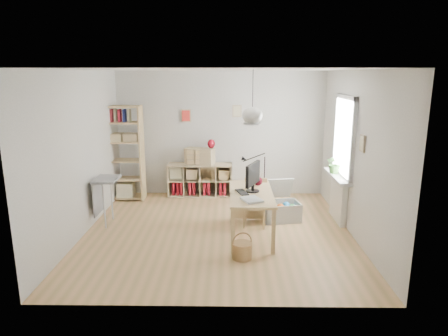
{
  "coord_description": "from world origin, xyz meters",
  "views": [
    {
      "loc": [
        0.2,
        -6.4,
        2.65
      ],
      "look_at": [
        0.1,
        0.3,
        1.05
      ],
      "focal_mm": 32.0,
      "sensor_mm": 36.0,
      "label": 1
    }
  ],
  "objects_px": {
    "cube_shelf": "(199,182)",
    "tall_bookshelf": "(123,149)",
    "monitor": "(253,176)",
    "drawer_chest": "(200,156)",
    "chair": "(255,199)",
    "storage_chest": "(280,207)",
    "desk": "(251,198)"
  },
  "relations": [
    {
      "from": "tall_bookshelf",
      "to": "drawer_chest",
      "type": "bearing_deg",
      "value": 8.6
    },
    {
      "from": "chair",
      "to": "drawer_chest",
      "type": "distance_m",
      "value": 2.05
    },
    {
      "from": "drawer_chest",
      "to": "monitor",
      "type": "bearing_deg",
      "value": -47.29
    },
    {
      "from": "tall_bookshelf",
      "to": "storage_chest",
      "type": "relative_size",
      "value": 2.35
    },
    {
      "from": "chair",
      "to": "monitor",
      "type": "relative_size",
      "value": 1.57
    },
    {
      "from": "storage_chest",
      "to": "drawer_chest",
      "type": "relative_size",
      "value": 1.39
    },
    {
      "from": "desk",
      "to": "chair",
      "type": "bearing_deg",
      "value": 78.71
    },
    {
      "from": "chair",
      "to": "storage_chest",
      "type": "xyz_separation_m",
      "value": [
        0.49,
        0.28,
        -0.24
      ]
    },
    {
      "from": "chair",
      "to": "drawer_chest",
      "type": "height_order",
      "value": "drawer_chest"
    },
    {
      "from": "storage_chest",
      "to": "monitor",
      "type": "bearing_deg",
      "value": -137.17
    },
    {
      "from": "storage_chest",
      "to": "tall_bookshelf",
      "type": "bearing_deg",
      "value": 150.06
    },
    {
      "from": "chair",
      "to": "monitor",
      "type": "distance_m",
      "value": 0.72
    },
    {
      "from": "desk",
      "to": "cube_shelf",
      "type": "distance_m",
      "value": 2.48
    },
    {
      "from": "cube_shelf",
      "to": "monitor",
      "type": "xyz_separation_m",
      "value": [
        1.05,
        -2.18,
        0.72
      ]
    },
    {
      "from": "storage_chest",
      "to": "drawer_chest",
      "type": "bearing_deg",
      "value": 128.75
    },
    {
      "from": "chair",
      "to": "storage_chest",
      "type": "distance_m",
      "value": 0.61
    },
    {
      "from": "cube_shelf",
      "to": "storage_chest",
      "type": "xyz_separation_m",
      "value": [
        1.61,
        -1.44,
        -0.07
      ]
    },
    {
      "from": "tall_bookshelf",
      "to": "monitor",
      "type": "bearing_deg",
      "value": -36.07
    },
    {
      "from": "tall_bookshelf",
      "to": "chair",
      "type": "relative_size",
      "value": 2.42
    },
    {
      "from": "monitor",
      "to": "drawer_chest",
      "type": "height_order",
      "value": "monitor"
    },
    {
      "from": "cube_shelf",
      "to": "tall_bookshelf",
      "type": "xyz_separation_m",
      "value": [
        -1.56,
        -0.28,
        0.79
      ]
    },
    {
      "from": "cube_shelf",
      "to": "tall_bookshelf",
      "type": "distance_m",
      "value": 1.77
    },
    {
      "from": "storage_chest",
      "to": "drawer_chest",
      "type": "xyz_separation_m",
      "value": [
        -1.59,
        1.4,
        0.66
      ]
    },
    {
      "from": "chair",
      "to": "drawer_chest",
      "type": "relative_size",
      "value": 1.35
    },
    {
      "from": "chair",
      "to": "storage_chest",
      "type": "height_order",
      "value": "chair"
    },
    {
      "from": "cube_shelf",
      "to": "monitor",
      "type": "relative_size",
      "value": 2.66
    },
    {
      "from": "desk",
      "to": "storage_chest",
      "type": "bearing_deg",
      "value": 53.03
    },
    {
      "from": "cube_shelf",
      "to": "tall_bookshelf",
      "type": "height_order",
      "value": "tall_bookshelf"
    },
    {
      "from": "tall_bookshelf",
      "to": "drawer_chest",
      "type": "height_order",
      "value": "tall_bookshelf"
    },
    {
      "from": "desk",
      "to": "monitor",
      "type": "distance_m",
      "value": 0.37
    },
    {
      "from": "tall_bookshelf",
      "to": "chair",
      "type": "xyz_separation_m",
      "value": [
        2.69,
        -1.44,
        -0.62
      ]
    },
    {
      "from": "tall_bookshelf",
      "to": "monitor",
      "type": "distance_m",
      "value": 3.23
    }
  ]
}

